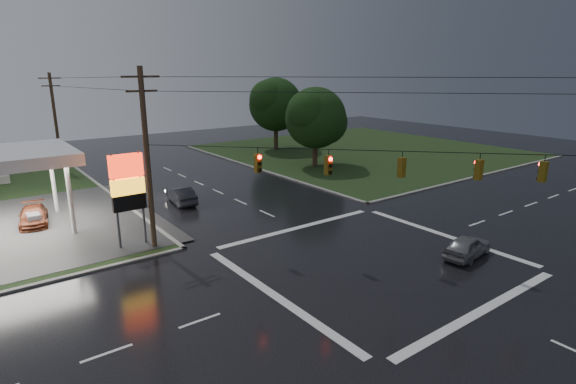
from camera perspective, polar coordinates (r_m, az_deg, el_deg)
ground at (r=27.02m, az=10.59°, el=-8.52°), size 120.00×120.00×0.00m
grass_ne at (r=62.45m, az=9.55°, el=5.18°), size 36.00×36.00×0.08m
pylon_sign at (r=29.02m, az=-19.69°, el=0.88°), size 2.00×0.35×6.00m
utility_pole_nw at (r=28.02m, az=-17.44°, el=4.17°), size 2.20×0.32×11.00m
utility_pole_n at (r=55.56m, az=-27.43°, el=8.11°), size 2.20×0.32×10.50m
traffic_signals at (r=25.15m, az=11.37°, el=5.13°), size 26.87×26.87×1.47m
tree_ne_near at (r=50.74m, az=3.64°, el=9.36°), size 7.99×6.80×8.98m
tree_ne_far at (r=61.99m, az=-1.46°, el=11.03°), size 8.46×7.20×9.80m
car_north at (r=38.31m, az=-13.42°, el=-0.39°), size 1.90×4.39×1.40m
car_crossing at (r=28.84m, az=21.82°, el=-6.41°), size 4.08×2.11×1.33m
car_pump at (r=37.08m, az=-29.61°, el=-2.63°), size 2.47×4.69×1.30m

